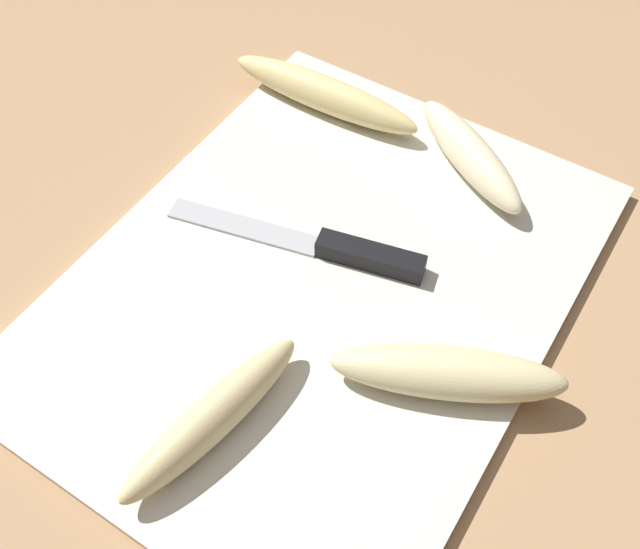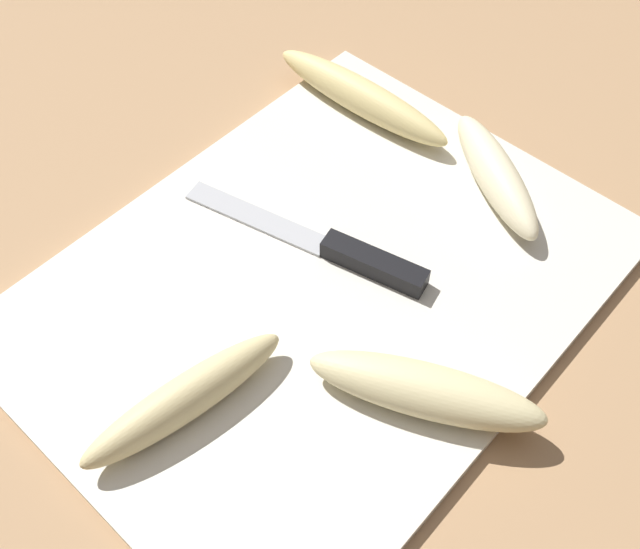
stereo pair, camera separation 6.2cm
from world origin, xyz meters
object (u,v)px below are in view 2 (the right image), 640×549
at_px(knife, 348,253).
at_px(banana_soft_right, 426,390).
at_px(banana_bright_far, 496,175).
at_px(banana_golden_short, 361,96).
at_px(banana_mellow_near, 185,398).

xyz_separation_m(knife, banana_soft_right, (-0.06, -0.13, 0.01)).
bearing_deg(banana_bright_far, banana_golden_short, 90.24).
xyz_separation_m(knife, banana_mellow_near, (-0.19, -0.01, 0.01)).
bearing_deg(banana_golden_short, banana_soft_right, -131.19).
bearing_deg(knife, banana_golden_short, 23.90).
bearing_deg(banana_bright_far, banana_soft_right, -158.26).
bearing_deg(banana_golden_short, banana_mellow_near, -160.50).
relative_size(knife, banana_soft_right, 1.31).
distance_m(banana_mellow_near, banana_golden_short, 0.36).
height_order(banana_bright_far, banana_golden_short, same).
bearing_deg(banana_soft_right, banana_bright_far, 21.74).
relative_size(banana_bright_far, banana_soft_right, 0.86).
bearing_deg(banana_golden_short, knife, -142.86).
bearing_deg(banana_soft_right, knife, 63.94).
distance_m(knife, banana_golden_short, 0.19).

